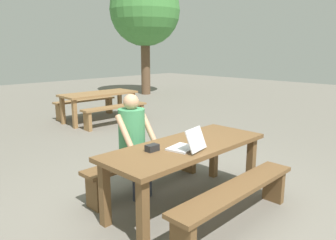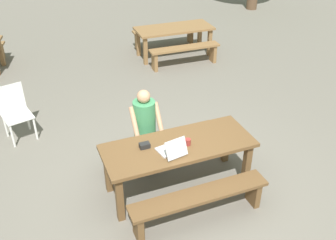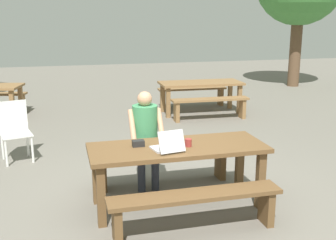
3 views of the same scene
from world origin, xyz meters
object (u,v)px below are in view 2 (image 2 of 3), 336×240
object	(u,v)px
laptop	(172,149)
small_pouch	(145,145)
coffee_mug	(188,142)
picnic_table_mid	(174,32)
plastic_chair	(15,111)
person_seated	(145,124)
picnic_table_front	(178,151)

from	to	relation	value
laptop	small_pouch	world-z (taller)	laptop
coffee_mug	picnic_table_mid	world-z (taller)	coffee_mug
laptop	plastic_chair	bearing A→B (deg)	-62.31
coffee_mug	person_seated	size ratio (longest dim) A/B	0.07
small_pouch	plastic_chair	distance (m)	2.64
person_seated	picnic_table_mid	xyz separation A→B (m)	(2.10, 3.93, -0.13)
picnic_table_front	small_pouch	bearing A→B (deg)	167.76
picnic_table_front	person_seated	world-z (taller)	person_seated
picnic_table_mid	plastic_chair	bearing A→B (deg)	-146.77
person_seated	coffee_mug	bearing A→B (deg)	-63.01
plastic_chair	picnic_table_mid	size ratio (longest dim) A/B	0.48
person_seated	small_pouch	bearing A→B (deg)	-109.85
laptop	small_pouch	xyz separation A→B (m)	(-0.29, 0.24, -0.03)
small_pouch	plastic_chair	bearing A→B (deg)	126.27
plastic_chair	picnic_table_mid	xyz separation A→B (m)	(3.85, 2.36, 0.13)
person_seated	picnic_table_mid	distance (m)	4.45
person_seated	picnic_table_mid	size ratio (longest dim) A/B	0.67
picnic_table_front	small_pouch	size ratio (longest dim) A/B	14.91
plastic_chair	person_seated	bearing A→B (deg)	-55.96
laptop	picnic_table_front	bearing A→B (deg)	-146.94
small_pouch	person_seated	size ratio (longest dim) A/B	0.11
laptop	plastic_chair	distance (m)	3.01
picnic_table_front	picnic_table_mid	size ratio (longest dim) A/B	1.08
plastic_chair	picnic_table_mid	bearing A→B (deg)	17.38
coffee_mug	laptop	bearing A→B (deg)	-160.90
picnic_table_front	coffee_mug	xyz separation A→B (m)	(0.11, -0.05, 0.15)
coffee_mug	plastic_chair	xyz separation A→B (m)	(-2.11, 2.27, -0.30)
laptop	coffee_mug	distance (m)	0.28
person_seated	plastic_chair	size ratio (longest dim) A/B	1.39
plastic_chair	laptop	bearing A→B (deg)	-66.17
picnic_table_front	coffee_mug	distance (m)	0.19
picnic_table_front	small_pouch	world-z (taller)	small_pouch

